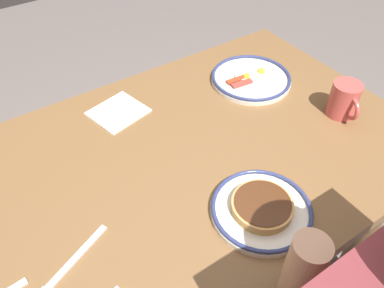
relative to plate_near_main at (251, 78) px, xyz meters
name	(u,v)px	position (x,y,z in m)	size (l,w,h in m)	color
ground_plane	(191,281)	(0.35, 0.17, -0.75)	(6.00, 6.00, 0.00)	#695F5B
dining_table	(190,180)	(0.35, 0.17, -0.12)	(1.28, 0.83, 0.74)	brown
plate_near_main	(251,78)	(0.00, 0.00, 0.00)	(0.26, 0.26, 0.04)	silver
plate_center_pancakes	(261,209)	(0.32, 0.42, 0.00)	(0.24, 0.24, 0.04)	silver
coffee_mug	(344,100)	(-0.11, 0.28, 0.04)	(0.08, 0.12, 0.10)	#BF4C47
paper_napkin	(118,112)	(0.44, -0.10, -0.01)	(0.15, 0.14, 0.00)	white
fork_far	(72,262)	(0.74, 0.30, -0.01)	(0.19, 0.10, 0.01)	silver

